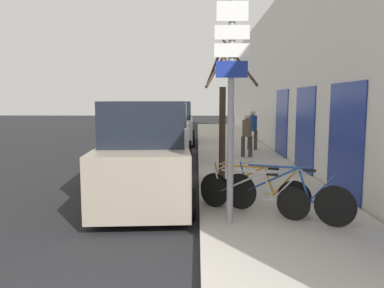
# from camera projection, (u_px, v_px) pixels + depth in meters

# --- Properties ---
(ground_plane) EXTENTS (80.00, 80.00, 0.00)m
(ground_plane) POSITION_uv_depth(u_px,v_px,m) (173.00, 159.00, 14.49)
(ground_plane) COLOR black
(sidewalk_curb) EXTENTS (3.20, 32.00, 0.15)m
(sidewalk_curb) POSITION_uv_depth(u_px,v_px,m) (233.00, 148.00, 17.23)
(sidewalk_curb) COLOR #ADA89E
(sidewalk_curb) RESTS_ON ground
(building_facade) EXTENTS (0.23, 32.00, 6.50)m
(building_facade) POSITION_uv_depth(u_px,v_px,m) (273.00, 79.00, 16.73)
(building_facade) COLOR silver
(building_facade) RESTS_ON ground
(signpost) EXTENTS (0.59, 0.14, 3.90)m
(signpost) POSITION_uv_depth(u_px,v_px,m) (231.00, 99.00, 6.33)
(signpost) COLOR #939399
(signpost) RESTS_ON sidewalk_curb
(bicycle_0) EXTENTS (2.10, 1.45, 0.98)m
(bicycle_0) POSITION_uv_depth(u_px,v_px,m) (284.00, 195.00, 6.84)
(bicycle_0) COLOR black
(bicycle_0) RESTS_ON sidewalk_curb
(bicycle_1) EXTENTS (1.91, 1.17, 0.83)m
(bicycle_1) POSITION_uv_depth(u_px,v_px,m) (251.00, 194.00, 7.09)
(bicycle_1) COLOR black
(bicycle_1) RESTS_ON sidewalk_curb
(bicycle_2) EXTENTS (2.06, 1.01, 0.88)m
(bicycle_2) POSITION_uv_depth(u_px,v_px,m) (253.00, 190.00, 7.42)
(bicycle_2) COLOR black
(bicycle_2) RESTS_ON sidewalk_curb
(parked_car_0) EXTENTS (2.30, 4.57, 2.27)m
(parked_car_0) POSITION_uv_depth(u_px,v_px,m) (146.00, 157.00, 8.41)
(parked_car_0) COLOR gray
(parked_car_0) RESTS_ON ground
(parked_car_1) EXTENTS (1.98, 4.57, 2.16)m
(parked_car_1) POSITION_uv_depth(u_px,v_px,m) (166.00, 135.00, 14.08)
(parked_car_1) COLOR silver
(parked_car_1) RESTS_ON ground
(parked_car_2) EXTENTS (2.04, 4.48, 2.21)m
(parked_car_2) POSITION_uv_depth(u_px,v_px,m) (176.00, 125.00, 19.56)
(parked_car_2) COLOR #B2B7BC
(parked_car_2) RESTS_ON ground
(pedestrian_near) EXTENTS (0.44, 0.38, 1.69)m
(pedestrian_near) POSITION_uv_depth(u_px,v_px,m) (253.00, 127.00, 16.06)
(pedestrian_near) COLOR #4C3D2D
(pedestrian_near) RESTS_ON sidewalk_curb
(pedestrian_far) EXTENTS (0.42, 0.36, 1.61)m
(pedestrian_far) POSITION_uv_depth(u_px,v_px,m) (247.00, 132.00, 14.00)
(pedestrian_far) COLOR #333338
(pedestrian_far) RESTS_ON sidewalk_curb
(street_tree) EXTENTS (1.20, 1.59, 3.60)m
(street_tree) POSITION_uv_depth(u_px,v_px,m) (223.00, 121.00, 9.10)
(street_tree) COLOR #3D2D23
(street_tree) RESTS_ON sidewalk_curb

